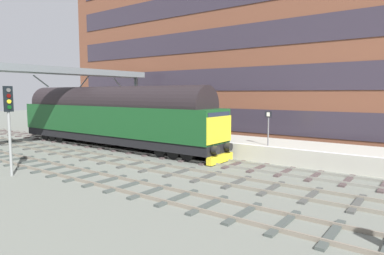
% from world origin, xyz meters
% --- Properties ---
extents(ground_plane, '(140.00, 140.00, 0.00)m').
position_xyz_m(ground_plane, '(0.00, 0.00, 0.00)').
color(ground_plane, slate).
rests_on(ground_plane, ground).
extents(track_main, '(2.50, 60.00, 0.15)m').
position_xyz_m(track_main, '(0.00, 0.00, 0.06)').
color(track_main, gray).
rests_on(track_main, ground).
extents(track_adjacent_west, '(2.50, 60.00, 0.15)m').
position_xyz_m(track_adjacent_west, '(-3.39, -0.00, 0.06)').
color(track_adjacent_west, gray).
rests_on(track_adjacent_west, ground).
extents(track_adjacent_far_west, '(2.50, 60.00, 0.15)m').
position_xyz_m(track_adjacent_far_west, '(-6.88, 0.00, 0.06)').
color(track_adjacent_far_west, gray).
rests_on(track_adjacent_far_west, ground).
extents(station_platform, '(4.00, 44.00, 1.01)m').
position_xyz_m(station_platform, '(3.60, 0.00, 0.50)').
color(station_platform, '#B4B2A5').
rests_on(station_platform, ground).
extents(station_building, '(5.70, 40.69, 17.28)m').
position_xyz_m(station_building, '(11.06, 2.54, 8.64)').
color(station_building, brown).
rests_on(station_building, ground).
extents(diesel_locomotive, '(2.74, 19.93, 4.68)m').
position_xyz_m(diesel_locomotive, '(0.00, 7.70, 2.49)').
color(diesel_locomotive, black).
rests_on(diesel_locomotive, ground).
extents(signal_post_mid, '(0.44, 0.22, 4.53)m').
position_xyz_m(signal_post_mid, '(-8.96, 4.69, 2.96)').
color(signal_post_mid, gray).
rests_on(signal_post_mid, ground).
extents(platform_number_sign, '(0.10, 0.44, 2.08)m').
position_xyz_m(platform_number_sign, '(2.11, -4.23, 2.38)').
color(platform_number_sign, slate).
rests_on(platform_number_sign, station_platform).
extents(waiting_passenger, '(0.37, 0.51, 1.64)m').
position_xyz_m(waiting_passenger, '(3.71, 5.55, 1.99)').
color(waiting_passenger, '#252B32').
rests_on(waiting_passenger, station_platform).
extents(overhead_footbridge, '(16.18, 2.00, 6.17)m').
position_xyz_m(overhead_footbridge, '(-1.39, 11.56, 5.66)').
color(overhead_footbridge, slate).
rests_on(overhead_footbridge, ground).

